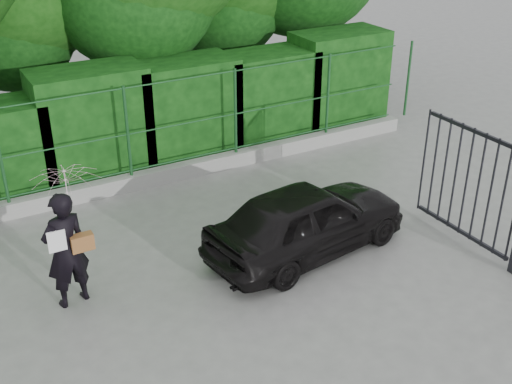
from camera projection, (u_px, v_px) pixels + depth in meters
ground at (216, 321)px, 8.95m from camera, size 80.00×80.00×0.00m
kerb at (113, 186)px, 12.37m from camera, size 14.00×0.25×0.30m
fence at (118, 134)px, 12.00m from camera, size 14.13×0.06×1.80m
hedge at (101, 126)px, 12.84m from camera, size 14.20×1.20×2.26m
gate at (503, 192)px, 9.86m from camera, size 0.22×2.33×2.36m
woman at (67, 218)px, 8.79m from camera, size 0.98×0.96×2.09m
car at (307, 219)px, 10.31m from camera, size 3.67×1.89×1.20m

